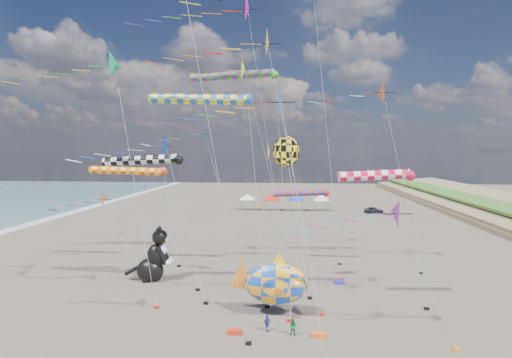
{
  "coord_description": "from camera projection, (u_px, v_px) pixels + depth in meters",
  "views": [
    {
      "loc": [
        2.62,
        -20.54,
        12.07
      ],
      "look_at": [
        -0.15,
        12.0,
        9.78
      ],
      "focal_mm": 28.0,
      "sensor_mm": 36.0,
      "label": 1
    }
  ],
  "objects": [
    {
      "name": "delta_kite_0",
      "position": [
        98.0,
        68.0,
        29.7
      ],
      "size": [
        11.4,
        2.17,
        19.65
      ],
      "color": "#129C4C",
      "rests_on": "ground"
    },
    {
      "name": "delta_kite_2",
      "position": [
        190.0,
        137.0,
        43.52
      ],
      "size": [
        10.94,
        1.69,
        14.88
      ],
      "color": "#1692C1",
      "rests_on": "ground"
    },
    {
      "name": "delta_kite_3",
      "position": [
        97.0,
        203.0,
        41.04
      ],
      "size": [
        9.23,
        1.9,
        7.99
      ],
      "color": "#FF5912",
      "rests_on": "ground"
    },
    {
      "name": "delta_kite_4",
      "position": [
        257.0,
        107.0,
        21.91
      ],
      "size": [
        9.57,
        1.89,
        15.82
      ],
      "color": "blue",
      "rests_on": "ground"
    },
    {
      "name": "delta_kite_6",
      "position": [
        396.0,
        220.0,
        23.83
      ],
      "size": [
        9.01,
        1.97,
        9.23
      ],
      "color": "purple",
      "rests_on": "ground"
    },
    {
      "name": "delta_kite_7",
      "position": [
        385.0,
        94.0,
        38.31
      ],
      "size": [
        11.46,
        2.62,
        19.1
      ],
      "color": "#D04E14",
      "rests_on": "ground"
    },
    {
      "name": "delta_kite_8",
      "position": [
        164.0,
        149.0,
        30.88
      ],
      "size": [
        9.89,
        2.16,
        13.63
      ],
      "color": "#0327B4",
      "rests_on": "ground"
    },
    {
      "name": "delta_kite_9",
      "position": [
        245.0,
        72.0,
        40.13
      ],
      "size": [
        13.75,
        2.61,
        21.6
      ],
      "color": "#DDFF10",
      "rests_on": "ground"
    },
    {
      "name": "delta_kite_10",
      "position": [
        269.0,
        49.0,
        28.24
      ],
      "size": [
        11.11,
        2.14,
        20.73
      ],
      "color": "orange",
      "rests_on": "ground"
    },
    {
      "name": "delta_kite_11",
      "position": [
        244.0,
        12.0,
        41.84
      ],
      "size": [
        16.44,
        3.27,
        28.53
      ],
      "color": "#FA0996",
      "rests_on": "ground"
    },
    {
      "name": "windsock_0",
      "position": [
        131.0,
        171.0,
        41.39
      ],
      "size": [
        9.49,
        0.83,
        10.44
      ],
      "color": "#E04412",
      "rests_on": "ground"
    },
    {
      "name": "windsock_1",
      "position": [
        146.0,
        161.0,
        34.08
      ],
      "size": [
        8.23,
        0.78,
        11.69
      ],
      "color": "black",
      "rests_on": "ground"
    },
    {
      "name": "windsock_2",
      "position": [
        303.0,
        194.0,
        42.2
      ],
      "size": [
        7.29,
        0.7,
        7.99
      ],
      "color": "red",
      "rests_on": "ground"
    },
    {
      "name": "windsock_3",
      "position": [
        204.0,
        100.0,
        30.06
      ],
      "size": [
        9.26,
        0.82,
        16.39
      ],
      "color": "blue",
      "rests_on": "ground"
    },
    {
      "name": "windsock_4",
      "position": [
        379.0,
        176.0,
        29.95
      ],
      "size": [
        6.99,
        0.78,
        10.64
      ],
      "color": "#CC0E3D",
      "rests_on": "ground"
    },
    {
      "name": "windsock_5",
      "position": [
        237.0,
        76.0,
        40.3
      ],
      "size": [
        10.27,
        0.8,
        20.1
      ],
      "color": "#25961B",
      "rests_on": "ground"
    },
    {
      "name": "angelfish_kite",
      "position": [
        284.0,
        153.0,
        33.87
      ],
      "size": [
        3.74,
        3.02,
        13.35
      ],
      "color": "yellow",
      "rests_on": "ground"
    },
    {
      "name": "cat_inflatable",
      "position": [
        153.0,
        253.0,
        37.09
      ],
      "size": [
        3.96,
        2.2,
        5.16
      ],
      "primitive_type": null,
      "rotation": [
        0.0,
        0.0,
        0.08
      ],
      "color": "black",
      "rests_on": "ground"
    },
    {
      "name": "fish_inflatable",
      "position": [
        275.0,
        284.0,
        29.11
      ],
      "size": [
        6.25,
        2.91,
        4.76
      ],
      "color": "blue",
      "rests_on": "ground"
    },
    {
      "name": "person_adult",
      "position": [
        274.0,
        299.0,
        30.5
      ],
      "size": [
        0.59,
        0.4,
        1.58
      ],
      "primitive_type": "imported",
      "rotation": [
        0.0,
        0.0,
        -0.03
      ],
      "color": "slate",
      "rests_on": "ground"
    },
    {
      "name": "child_green",
      "position": [
        293.0,
        327.0,
        26.02
      ],
      "size": [
        0.69,
        0.61,
        1.17
      ],
      "primitive_type": "imported",
      "rotation": [
        0.0,
        0.0,
        -0.34
      ],
      "color": "#197B37",
      "rests_on": "ground"
    },
    {
      "name": "child_blue",
      "position": [
        267.0,
        323.0,
        26.71
      ],
      "size": [
        0.65,
        0.67,
        1.13
      ],
      "primitive_type": "imported",
      "rotation": [
        0.0,
        0.0,
        0.83
      ],
      "color": "#2C35A6",
      "rests_on": "ground"
    },
    {
      "name": "kite_bag_0",
      "position": [
        319.0,
        335.0,
        25.86
      ],
      "size": [
        0.9,
        0.44,
        0.3
      ],
      "primitive_type": "cube",
      "color": "#FF5315",
      "rests_on": "ground"
    },
    {
      "name": "kite_bag_1",
      "position": [
        235.0,
        332.0,
        26.3
      ],
      "size": [
        0.9,
        0.44,
        0.3
      ],
      "primitive_type": "cube",
      "color": "red",
      "rests_on": "ground"
    },
    {
      "name": "kite_bag_2",
      "position": [
        339.0,
        282.0,
        36.24
      ],
      "size": [
        0.9,
        0.44,
        0.3
      ],
      "primitive_type": "cube",
      "color": "#1435CC",
      "rests_on": "ground"
    },
    {
      "name": "tent_row",
      "position": [
        284.0,
        195.0,
        80.78
      ],
      "size": [
        19.2,
        4.2,
        3.8
      ],
      "color": "white",
      "rests_on": "ground"
    },
    {
      "name": "parked_car",
      "position": [
        374.0,
        210.0,
        77.49
      ],
      "size": [
        3.78,
        1.79,
        1.25
      ],
      "primitive_type": "imported",
      "rotation": [
        0.0,
        0.0,
        1.48
      ],
      "color": "#26262D",
      "rests_on": "ground"
    }
  ]
}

